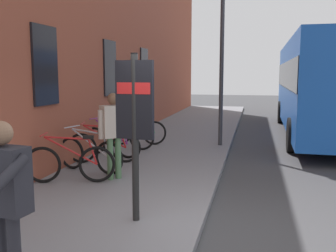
{
  "coord_description": "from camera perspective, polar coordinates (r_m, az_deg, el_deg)",
  "views": [
    {
      "loc": [
        -4.93,
        -0.67,
        2.23
      ],
      "look_at": [
        2.12,
        0.96,
        1.23
      ],
      "focal_mm": 40.21,
      "sensor_mm": 36.0,
      "label": 1
    }
  ],
  "objects": [
    {
      "name": "tourist_with_hotdogs",
      "position": [
        3.82,
        -23.87,
        -8.99
      ],
      "size": [
        0.63,
        0.65,
        1.69
      ],
      "color": "#26262D",
      "rests_on": "sidewalk_pavement"
    },
    {
      "name": "pedestrian_near_bus",
      "position": [
        7.57,
        -8.25,
        -0.15
      ],
      "size": [
        0.54,
        0.52,
        1.74
      ],
      "color": "#4C724C",
      "rests_on": "sidewalk_pavement"
    },
    {
      "name": "transit_info_sign",
      "position": [
        5.29,
        -5.06,
        2.31
      ],
      "size": [
        0.13,
        0.55,
        2.4
      ],
      "color": "black",
      "rests_on": "sidewalk_pavement"
    },
    {
      "name": "bicycle_end_of_row",
      "position": [
        8.33,
        -11.75,
        -4.21
      ],
      "size": [
        0.63,
        1.72,
        0.97
      ],
      "color": "black",
      "rests_on": "sidewalk_pavement"
    },
    {
      "name": "city_bus",
      "position": [
        14.67,
        22.26,
        6.09
      ],
      "size": [
        10.54,
        2.79,
        3.35
      ],
      "color": "#1951B2",
      "rests_on": "ground"
    },
    {
      "name": "ground",
      "position": [
        11.16,
        14.45,
        -3.89
      ],
      "size": [
        60.0,
        60.0,
        0.0
      ],
      "primitive_type": "plane",
      "color": "#38383A"
    },
    {
      "name": "bicycle_leaning_wall",
      "position": [
        9.82,
        -8.63,
        -2.3
      ],
      "size": [
        0.65,
        1.71,
        0.97
      ],
      "color": "black",
      "rests_on": "sidewalk_pavement"
    },
    {
      "name": "bicycle_far_end",
      "position": [
        11.27,
        -4.71,
        -0.92
      ],
      "size": [
        0.64,
        1.72,
        0.97
      ],
      "color": "black",
      "rests_on": "sidewalk_pavement"
    },
    {
      "name": "station_facade",
      "position": [
        14.86,
        -4.97,
        18.14
      ],
      "size": [
        22.0,
        0.65,
        9.78
      ],
      "color": "brown",
      "rests_on": "ground"
    },
    {
      "name": "bicycle_by_door",
      "position": [
        7.6,
        -14.6,
        -5.46
      ],
      "size": [
        0.62,
        1.72,
        0.97
      ],
      "color": "black",
      "rests_on": "sidewalk_pavement"
    },
    {
      "name": "sidewalk_pavement",
      "position": [
        13.34,
        2.36,
        -1.49
      ],
      "size": [
        24.0,
        3.5,
        0.12
      ],
      "primitive_type": "cube",
      "color": "slate",
      "rests_on": "ground"
    },
    {
      "name": "street_lamp",
      "position": [
        11.26,
        8.21,
        13.67
      ],
      "size": [
        0.28,
        0.28,
        5.54
      ],
      "color": "#333338",
      "rests_on": "sidewalk_pavement"
    },
    {
      "name": "bicycle_beside_lamp",
      "position": [
        10.6,
        -6.75,
        -1.51
      ],
      "size": [
        0.48,
        1.77,
        0.97
      ],
      "color": "black",
      "rests_on": "sidewalk_pavement"
    },
    {
      "name": "bicycle_mid_rack",
      "position": [
        9.11,
        -9.66,
        -3.12
      ],
      "size": [
        0.62,
        1.72,
        0.97
      ],
      "color": "black",
      "rests_on": "sidewalk_pavement"
    }
  ]
}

